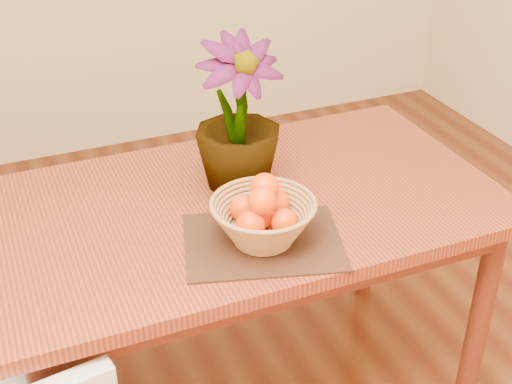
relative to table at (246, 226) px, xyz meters
name	(u,v)px	position (x,y,z in m)	size (l,w,h in m)	color
table	(246,226)	(0.00, 0.00, 0.00)	(1.40, 0.80, 0.75)	brown
placemat	(263,242)	(-0.04, -0.21, 0.09)	(0.39, 0.29, 0.01)	#391D14
wicker_basket	(263,223)	(-0.04, -0.21, 0.15)	(0.26, 0.26, 0.11)	#A67645
orange_pile	(263,208)	(-0.04, -0.21, 0.19)	(0.17, 0.16, 0.13)	#FF3104
potted_plant	(238,116)	(0.01, 0.08, 0.30)	(0.24, 0.24, 0.43)	#1B4112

